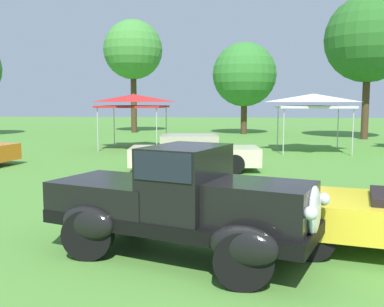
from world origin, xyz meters
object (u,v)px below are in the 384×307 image
(feature_pickup_truck, at_px, (181,201))
(canopy_tent_center_field, at_px, (313,100))
(show_car_cream, at_px, (194,153))
(canopy_tent_left_field, at_px, (133,100))

(feature_pickup_truck, relative_size, canopy_tent_center_field, 1.32)
(canopy_tent_center_field, bearing_deg, show_car_cream, -128.20)
(feature_pickup_truck, distance_m, show_car_cream, 8.59)
(feature_pickup_truck, xyz_separation_m, canopy_tent_center_field, (4.30, 14.88, 1.56))
(canopy_tent_left_field, bearing_deg, feature_pickup_truck, -74.18)
(canopy_tent_center_field, bearing_deg, feature_pickup_truck, -106.10)
(feature_pickup_truck, bearing_deg, show_car_cream, 94.51)
(show_car_cream, relative_size, canopy_tent_center_field, 1.38)
(feature_pickup_truck, distance_m, canopy_tent_left_field, 16.00)
(canopy_tent_left_field, relative_size, canopy_tent_center_field, 0.95)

